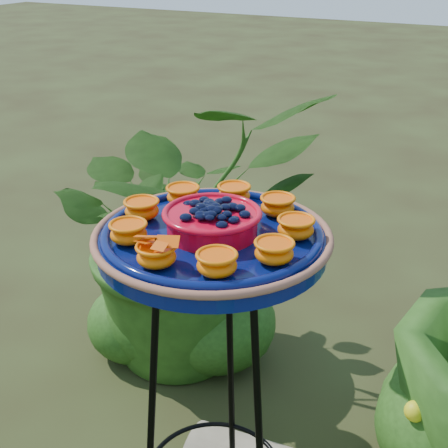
{
  "coord_description": "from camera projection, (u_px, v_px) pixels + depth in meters",
  "views": [
    {
      "loc": [
        0.49,
        -0.86,
        1.3
      ],
      "look_at": [
        0.04,
        0.01,
        0.85
      ],
      "focal_mm": 50.0,
      "sensor_mm": 36.0,
      "label": 1
    }
  ],
  "objects": [
    {
      "name": "tripod_stand",
      "position": [
        214.0,
        393.0,
        1.23
      ],
      "size": [
        0.34,
        0.34,
        0.79
      ],
      "rotation": [
        0.0,
        0.0,
        0.19
      ],
      "color": "black",
      "rests_on": "ground"
    },
    {
      "name": "feeder_dish",
      "position": [
        212.0,
        235.0,
        1.09
      ],
      "size": [
        0.47,
        0.47,
        0.09
      ],
      "rotation": [
        0.0,
        0.0,
        0.19
      ],
      "color": "#061250",
      "rests_on": "tripod_stand"
    },
    {
      "name": "shrub_back_left",
      "position": [
        184.0,
        226.0,
        1.99
      ],
      "size": [
        1.08,
        1.1,
        0.92
      ],
      "primitive_type": "imported",
      "rotation": [
        0.0,
        0.0,
        0.93
      ],
      "color": "#204312",
      "rests_on": "ground"
    }
  ]
}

